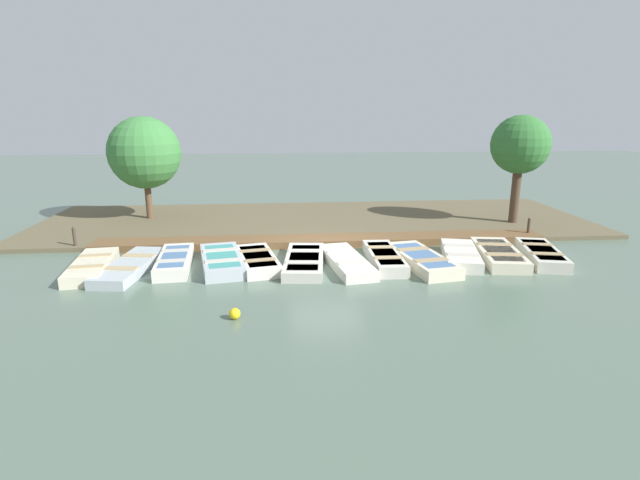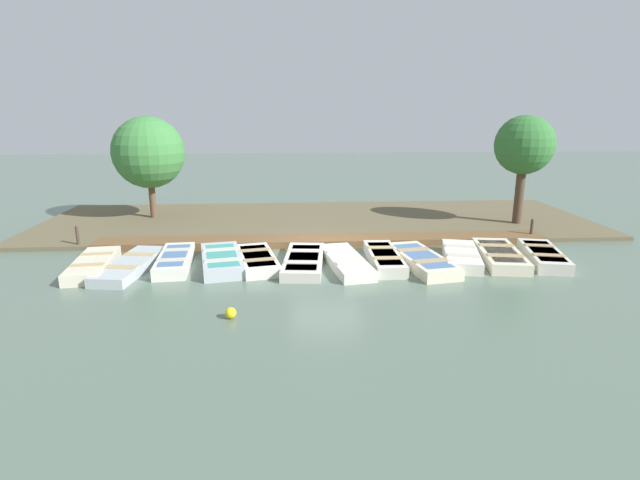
% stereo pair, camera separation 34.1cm
% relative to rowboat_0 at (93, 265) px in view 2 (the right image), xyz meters
% --- Properties ---
extents(ground_plane, '(80.00, 80.00, 0.00)m').
position_rel_rowboat_0_xyz_m(ground_plane, '(-1.30, 7.52, -0.19)').
color(ground_plane, '#566B5B').
extents(shore_bank, '(8.00, 24.00, 0.16)m').
position_rel_rowboat_0_xyz_m(shore_bank, '(-6.30, 7.52, -0.11)').
color(shore_bank, brown).
rests_on(shore_bank, ground_plane).
extents(dock_walkway, '(1.22, 16.78, 0.27)m').
position_rel_rowboat_0_xyz_m(dock_walkway, '(-2.62, 7.52, -0.05)').
color(dock_walkway, brown).
rests_on(dock_walkway, ground_plane).
extents(rowboat_0, '(3.26, 1.41, 0.38)m').
position_rel_rowboat_0_xyz_m(rowboat_0, '(0.00, 0.00, 0.00)').
color(rowboat_0, beige).
rests_on(rowboat_0, ground_plane).
extents(rowboat_1, '(3.69, 1.60, 0.33)m').
position_rel_rowboat_0_xyz_m(rowboat_1, '(0.04, 1.19, -0.02)').
color(rowboat_1, '#B2BCC1').
rests_on(rowboat_1, ground_plane).
extents(rowboat_2, '(3.15, 1.24, 0.41)m').
position_rel_rowboat_0_xyz_m(rowboat_2, '(-0.27, 2.50, 0.02)').
color(rowboat_2, silver).
rests_on(rowboat_2, ground_plane).
extents(rowboat_3, '(3.40, 1.79, 0.40)m').
position_rel_rowboat_0_xyz_m(rowboat_3, '(-0.19, 4.01, 0.01)').
color(rowboat_3, '#B2BCC1').
rests_on(rowboat_3, ground_plane).
extents(rowboat_4, '(3.14, 1.66, 0.37)m').
position_rel_rowboat_0_xyz_m(rowboat_4, '(-0.19, 5.15, -0.00)').
color(rowboat_4, silver).
rests_on(rowboat_4, ground_plane).
extents(rowboat_5, '(3.55, 1.56, 0.34)m').
position_rel_rowboat_0_xyz_m(rowboat_5, '(-0.03, 6.67, -0.02)').
color(rowboat_5, beige).
rests_on(rowboat_5, ground_plane).
extents(rowboat_6, '(3.54, 1.55, 0.35)m').
position_rel_rowboat_0_xyz_m(rowboat_6, '(0.15, 8.03, -0.01)').
color(rowboat_6, silver).
rests_on(rowboat_6, ground_plane).
extents(rowboat_7, '(3.26, 1.01, 0.40)m').
position_rel_rowboat_0_xyz_m(rowboat_7, '(-0.08, 9.32, 0.01)').
color(rowboat_7, beige).
rests_on(rowboat_7, ground_plane).
extents(rowboat_8, '(3.58, 1.77, 0.39)m').
position_rel_rowboat_0_xyz_m(rowboat_8, '(0.24, 10.49, 0.01)').
color(rowboat_8, beige).
rests_on(rowboat_8, ground_plane).
extents(rowboat_9, '(3.17, 1.78, 0.40)m').
position_rel_rowboat_0_xyz_m(rowboat_9, '(-0.12, 11.94, 0.01)').
color(rowboat_9, silver).
rests_on(rowboat_9, ground_plane).
extents(rowboat_10, '(3.46, 1.77, 0.39)m').
position_rel_rowboat_0_xyz_m(rowboat_10, '(-0.14, 13.27, 0.01)').
color(rowboat_10, beige).
rests_on(rowboat_10, ground_plane).
extents(rowboat_11, '(3.27, 1.72, 0.41)m').
position_rel_rowboat_0_xyz_m(rowboat_11, '(0.03, 14.69, 0.02)').
color(rowboat_11, beige).
rests_on(rowboat_11, ground_plane).
extents(mooring_post_near, '(0.12, 0.12, 0.86)m').
position_rel_rowboat_0_xyz_m(mooring_post_near, '(-2.63, -1.47, 0.25)').
color(mooring_post_near, '#47382D').
rests_on(mooring_post_near, ground_plane).
extents(mooring_post_far, '(0.12, 0.12, 0.86)m').
position_rel_rowboat_0_xyz_m(mooring_post_far, '(-2.63, 15.57, 0.25)').
color(mooring_post_far, '#47382D').
rests_on(mooring_post_far, ground_plane).
extents(buoy, '(0.28, 0.28, 0.28)m').
position_rel_rowboat_0_xyz_m(buoy, '(4.04, 4.74, -0.05)').
color(buoy, yellow).
rests_on(buoy, ground_plane).
extents(park_tree_far_left, '(3.13, 3.13, 4.64)m').
position_rel_rowboat_0_xyz_m(park_tree_far_left, '(-7.18, 0.10, 2.88)').
color(park_tree_far_left, brown).
rests_on(park_tree_far_left, ground_plane).
extents(park_tree_left, '(2.44, 2.44, 4.71)m').
position_rel_rowboat_0_xyz_m(park_tree_left, '(-4.94, 16.05, 3.25)').
color(park_tree_left, '#4C3828').
rests_on(park_tree_left, ground_plane).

